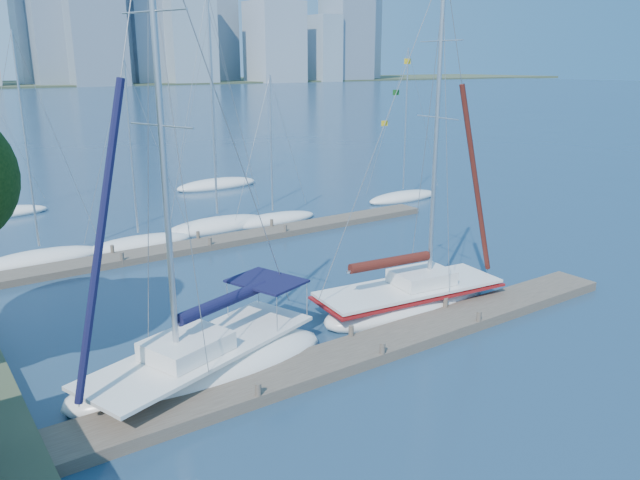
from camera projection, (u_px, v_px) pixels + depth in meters
ground at (366, 354)px, 22.76m from camera, size 700.00×700.00×0.00m
near_dock at (366, 349)px, 22.71m from camera, size 26.00×2.00×0.40m
far_dock at (220, 242)px, 36.42m from camera, size 30.00×1.80×0.36m
sailboat_navy at (202, 346)px, 20.82m from camera, size 9.72×5.82×15.24m
sailboat_maroon at (410, 284)px, 26.71m from camera, size 9.12×3.90×14.54m
bg_boat_0 at (41, 259)px, 33.00m from camera, size 6.55×2.97×12.12m
bg_boat_1 at (139, 244)px, 35.82m from camera, size 6.44×2.68×10.76m
bg_boat_2 at (218, 225)px, 39.68m from camera, size 7.37×3.73×14.67m
bg_boat_3 at (273, 220)px, 41.37m from camera, size 6.72×3.30×9.81m
bg_boat_5 at (403, 197)px, 48.27m from camera, size 6.77×3.00×11.61m
bg_boat_7 at (217, 184)px, 52.98m from camera, size 7.40×2.92×14.38m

